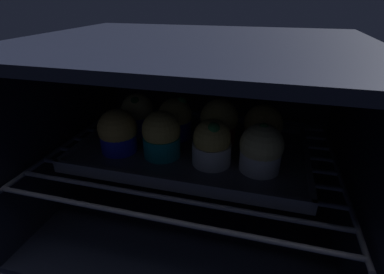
{
  "coord_description": "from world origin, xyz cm",
  "views": [
    {
      "loc": [
        12.96,
        -26.17,
        42.24
      ],
      "look_at": [
        0.0,
        21.85,
        17.54
      ],
      "focal_mm": 27.02,
      "sensor_mm": 36.0,
      "label": 1
    }
  ],
  "objects_px": {
    "muffin_row0_col0": "(118,132)",
    "muffin_row1_col2": "(219,122)",
    "muffin_row0_col1": "(162,135)",
    "muffin_row1_col0": "(138,114)",
    "baking_tray": "(192,150)",
    "muffin_row1_col1": "(175,119)",
    "muffin_row1_col3": "(263,128)",
    "muffin_row0_col2": "(212,144)",
    "muffin_row0_col3": "(261,149)"
  },
  "relations": [
    {
      "from": "muffin_row1_col1",
      "to": "muffin_row0_col2",
      "type": "bearing_deg",
      "value": -42.35
    },
    {
      "from": "baking_tray",
      "to": "muffin_row0_col2",
      "type": "relative_size",
      "value": 5.13
    },
    {
      "from": "muffin_row0_col1",
      "to": "muffin_row1_col0",
      "type": "distance_m",
      "value": 0.12
    },
    {
      "from": "muffin_row1_col1",
      "to": "muffin_row1_col3",
      "type": "xyz_separation_m",
      "value": [
        0.18,
        0.01,
        -0.0
      ]
    },
    {
      "from": "muffin_row0_col0",
      "to": "muffin_row1_col3",
      "type": "distance_m",
      "value": 0.28
    },
    {
      "from": "muffin_row0_col2",
      "to": "muffin_row1_col2",
      "type": "xyz_separation_m",
      "value": [
        -0.0,
        0.09,
        0.0
      ]
    },
    {
      "from": "baking_tray",
      "to": "muffin_row1_col3",
      "type": "bearing_deg",
      "value": 20.05
    },
    {
      "from": "muffin_row1_col3",
      "to": "baking_tray",
      "type": "bearing_deg",
      "value": -159.95
    },
    {
      "from": "muffin_row0_col0",
      "to": "muffin_row1_col2",
      "type": "height_order",
      "value": "muffin_row1_col2"
    },
    {
      "from": "muffin_row0_col3",
      "to": "muffin_row1_col3",
      "type": "height_order",
      "value": "muffin_row0_col3"
    },
    {
      "from": "muffin_row1_col0",
      "to": "muffin_row0_col3",
      "type": "bearing_deg",
      "value": -18.49
    },
    {
      "from": "muffin_row1_col0",
      "to": "muffin_row1_col3",
      "type": "height_order",
      "value": "muffin_row1_col0"
    },
    {
      "from": "muffin_row0_col1",
      "to": "muffin_row1_col1",
      "type": "relative_size",
      "value": 1.01
    },
    {
      "from": "muffin_row0_col2",
      "to": "muffin_row1_col3",
      "type": "relative_size",
      "value": 1.01
    },
    {
      "from": "muffin_row0_col0",
      "to": "muffin_row1_col2",
      "type": "distance_m",
      "value": 0.2
    },
    {
      "from": "muffin_row1_col0",
      "to": "muffin_row0_col1",
      "type": "bearing_deg",
      "value": -44.8
    },
    {
      "from": "muffin_row0_col2",
      "to": "muffin_row0_col3",
      "type": "relative_size",
      "value": 0.98
    },
    {
      "from": "muffin_row0_col2",
      "to": "baking_tray",
      "type": "bearing_deg",
      "value": 136.44
    },
    {
      "from": "muffin_row0_col0",
      "to": "muffin_row0_col2",
      "type": "xyz_separation_m",
      "value": [
        0.18,
        -0.0,
        0.0
      ]
    },
    {
      "from": "muffin_row1_col2",
      "to": "muffin_row1_col3",
      "type": "xyz_separation_m",
      "value": [
        0.08,
        0.0,
        -0.0
      ]
    },
    {
      "from": "muffin_row0_col3",
      "to": "muffin_row1_col1",
      "type": "xyz_separation_m",
      "value": [
        -0.18,
        0.09,
        -0.0
      ]
    },
    {
      "from": "baking_tray",
      "to": "muffin_row1_col3",
      "type": "distance_m",
      "value": 0.14
    },
    {
      "from": "muffin_row1_col1",
      "to": "muffin_row1_col0",
      "type": "bearing_deg",
      "value": 178.11
    },
    {
      "from": "muffin_row0_col1",
      "to": "muffin_row1_col1",
      "type": "bearing_deg",
      "value": 90.65
    },
    {
      "from": "baking_tray",
      "to": "muffin_row1_col3",
      "type": "height_order",
      "value": "muffin_row1_col3"
    },
    {
      "from": "muffin_row0_col3",
      "to": "muffin_row1_col1",
      "type": "bearing_deg",
      "value": 154.43
    },
    {
      "from": "baking_tray",
      "to": "muffin_row0_col1",
      "type": "relative_size",
      "value": 4.99
    },
    {
      "from": "muffin_row1_col0",
      "to": "muffin_row0_col0",
      "type": "bearing_deg",
      "value": -89.83
    },
    {
      "from": "muffin_row0_col0",
      "to": "muffin_row1_col1",
      "type": "relative_size",
      "value": 0.96
    },
    {
      "from": "muffin_row0_col1",
      "to": "muffin_row1_col2",
      "type": "bearing_deg",
      "value": 42.93
    },
    {
      "from": "baking_tray",
      "to": "muffin_row1_col2",
      "type": "distance_m",
      "value": 0.08
    },
    {
      "from": "muffin_row0_col0",
      "to": "muffin_row1_col2",
      "type": "bearing_deg",
      "value": 26.47
    },
    {
      "from": "muffin_row0_col1",
      "to": "muffin_row1_col3",
      "type": "xyz_separation_m",
      "value": [
        0.18,
        0.09,
        -0.0
      ]
    },
    {
      "from": "muffin_row0_col0",
      "to": "baking_tray",
      "type": "bearing_deg",
      "value": 18.93
    },
    {
      "from": "muffin_row1_col1",
      "to": "muffin_row1_col2",
      "type": "relative_size",
      "value": 0.97
    },
    {
      "from": "baking_tray",
      "to": "muffin_row0_col1",
      "type": "xyz_separation_m",
      "value": [
        -0.05,
        -0.04,
        0.05
      ]
    },
    {
      "from": "baking_tray",
      "to": "muffin_row0_col0",
      "type": "bearing_deg",
      "value": -161.07
    },
    {
      "from": "muffin_row0_col1",
      "to": "muffin_row1_col0",
      "type": "bearing_deg",
      "value": 135.2
    },
    {
      "from": "muffin_row1_col0",
      "to": "muffin_row1_col1",
      "type": "distance_m",
      "value": 0.08
    },
    {
      "from": "muffin_row1_col0",
      "to": "muffin_row1_col2",
      "type": "xyz_separation_m",
      "value": [
        0.18,
        -0.0,
        0.0
      ]
    },
    {
      "from": "muffin_row0_col1",
      "to": "muffin_row0_col2",
      "type": "xyz_separation_m",
      "value": [
        0.09,
        -0.0,
        -0.0
      ]
    },
    {
      "from": "muffin_row0_col3",
      "to": "muffin_row1_col1",
      "type": "distance_m",
      "value": 0.2
    },
    {
      "from": "muffin_row0_col2",
      "to": "muffin_row0_col3",
      "type": "bearing_deg",
      "value": 0.85
    },
    {
      "from": "baking_tray",
      "to": "muffin_row1_col3",
      "type": "xyz_separation_m",
      "value": [
        0.13,
        0.05,
        0.04
      ]
    },
    {
      "from": "baking_tray",
      "to": "muffin_row0_col3",
      "type": "relative_size",
      "value": 5.03
    },
    {
      "from": "muffin_row1_col0",
      "to": "muffin_row1_col3",
      "type": "bearing_deg",
      "value": 0.76
    },
    {
      "from": "muffin_row0_col0",
      "to": "muffin_row1_col3",
      "type": "bearing_deg",
      "value": 19.49
    },
    {
      "from": "muffin_row0_col0",
      "to": "muffin_row0_col2",
      "type": "relative_size",
      "value": 0.98
    },
    {
      "from": "muffin_row0_col1",
      "to": "muffin_row1_col2",
      "type": "xyz_separation_m",
      "value": [
        0.09,
        0.08,
        0.0
      ]
    },
    {
      "from": "baking_tray",
      "to": "muffin_row1_col2",
      "type": "bearing_deg",
      "value": 43.79
    }
  ]
}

